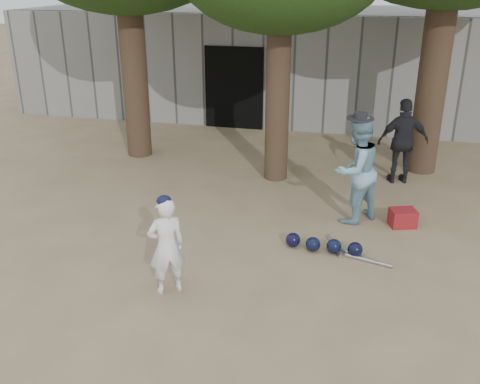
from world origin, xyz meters
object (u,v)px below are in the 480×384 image
(boy_player, at_px, (167,246))
(spectator_blue, at_px, (356,170))
(red_bag, at_px, (403,218))
(spectator_dark, at_px, (403,141))

(boy_player, bearing_deg, spectator_blue, -164.18)
(spectator_blue, distance_m, red_bag, 1.15)
(spectator_dark, bearing_deg, boy_player, 42.75)
(boy_player, height_order, spectator_dark, spectator_dark)
(boy_player, xyz_separation_m, spectator_blue, (2.31, 2.86, 0.24))
(red_bag, bearing_deg, boy_player, -138.21)
(boy_player, xyz_separation_m, spectator_dark, (3.16, 4.96, 0.18))
(boy_player, height_order, red_bag, boy_player)
(boy_player, xyz_separation_m, red_bag, (3.15, 2.82, -0.53))
(boy_player, relative_size, spectator_blue, 0.74)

